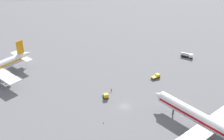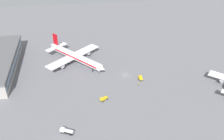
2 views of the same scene
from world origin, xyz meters
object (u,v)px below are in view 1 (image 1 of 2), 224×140
at_px(airplane_taxiing, 207,122).
at_px(safety_cone_near_gate, 104,123).
at_px(pushback_tractor, 156,76).
at_px(baggage_tug, 106,96).
at_px(fuel_truck, 187,55).
at_px(ground_crew_worker, 111,89).

distance_m(airplane_taxiing, safety_cone_near_gate, 39.50).
bearing_deg(pushback_tractor, baggage_tug, 178.55).
height_order(fuel_truck, ground_crew_worker, fuel_truck).
height_order(airplane_taxiing, safety_cone_near_gate, airplane_taxiing).
bearing_deg(safety_cone_near_gate, fuel_truck, -38.81).
bearing_deg(ground_crew_worker, airplane_taxiing, -29.25).
height_order(ground_crew_worker, safety_cone_near_gate, ground_crew_worker).
height_order(pushback_tractor, ground_crew_worker, pushback_tractor).
distance_m(baggage_tug, safety_cone_near_gate, 17.71).
distance_m(pushback_tractor, fuel_truck, 29.03).
height_order(airplane_taxiing, baggage_tug, airplane_taxiing).
bearing_deg(fuel_truck, pushback_tractor, -105.66).
bearing_deg(safety_cone_near_gate, airplane_taxiing, -100.33).
height_order(pushback_tractor, safety_cone_near_gate, pushback_tractor).
bearing_deg(fuel_truck, baggage_tug, -112.60).
xyz_separation_m(airplane_taxiing, pushback_tractor, (41.11, 13.27, -4.74)).
distance_m(fuel_truck, ground_crew_worker, 52.47).
height_order(airplane_taxiing, ground_crew_worker, airplane_taxiing).
relative_size(pushback_tractor, safety_cone_near_gate, 7.81).
relative_size(airplane_taxiing, fuel_truck, 6.54).
bearing_deg(ground_crew_worker, pushback_tractor, 38.02).
bearing_deg(fuel_truck, airplane_taxiing, -69.14).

